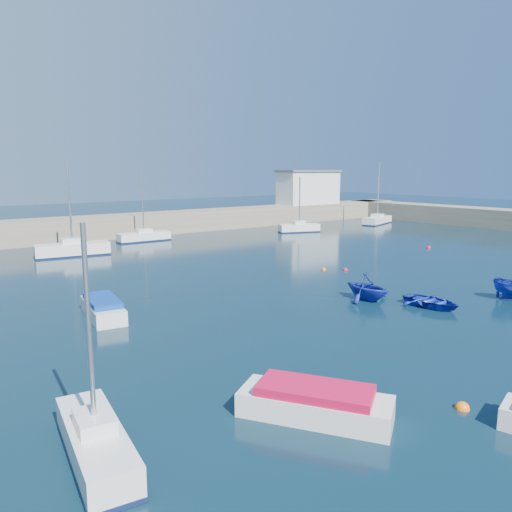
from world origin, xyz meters
TOP-DOWN VIEW (x-y plane):
  - ground at (0.00, 0.00)m, footprint 220.00×220.00m
  - back_wall at (0.00, 46.00)m, footprint 96.00×4.50m
  - right_arm at (44.00, 32.00)m, footprint 4.50×32.00m
  - harbor_office at (30.00, 46.00)m, footprint 10.00×4.00m
  - sailboat_1 at (-20.30, 1.34)m, footprint 2.10×5.14m
  - sailboat_5 at (-10.13, 35.55)m, footprint 6.83×2.81m
  - sailboat_6 at (-0.61, 40.45)m, footprint 5.98×1.83m
  - sailboat_7 at (18.92, 35.92)m, footprint 5.47×3.23m
  - sailboat_8 at (34.84, 36.13)m, footprint 7.21×4.01m
  - motorboat_0 at (-13.76, -0.68)m, footprint 4.12×5.13m
  - motorboat_1 at (-15.12, 14.55)m, footprint 2.26×4.72m
  - dinghy_center at (1.01, 4.72)m, footprint 2.58×3.51m
  - dinghy_left at (-0.74, 8.12)m, footprint 2.83×3.26m
  - buoy_0 at (-9.33, -3.30)m, footprint 0.50×0.50m
  - buoy_1 at (5.16, 15.30)m, footprint 0.43×0.43m
  - buoy_3 at (3.88, 16.47)m, footprint 0.39×0.39m
  - buoy_4 at (20.61, 17.94)m, footprint 0.48×0.48m

SIDE VIEW (x-z plane):
  - ground at x=0.00m, z-range 0.00..0.00m
  - buoy_0 at x=-9.33m, z-range -0.25..0.25m
  - buoy_1 at x=5.16m, z-range -0.21..0.21m
  - buoy_3 at x=3.88m, z-range -0.19..0.19m
  - buoy_4 at x=20.61m, z-range -0.24..0.24m
  - dinghy_center at x=1.01m, z-range 0.00..0.70m
  - motorboat_1 at x=-15.12m, z-range -0.03..1.08m
  - motorboat_0 at x=-13.76m, z-range -0.03..1.08m
  - sailboat_1 at x=-20.30m, z-range -2.81..3.88m
  - sailboat_6 at x=-0.61m, z-range -3.36..4.47m
  - sailboat_7 at x=18.92m, z-range -2.98..4.15m
  - sailboat_8 at x=34.84m, z-range -3.94..5.11m
  - sailboat_5 at x=-10.13m, z-range -3.74..5.08m
  - dinghy_left at x=-0.74m, z-range 0.00..1.69m
  - back_wall at x=0.00m, z-range 0.00..2.60m
  - right_arm at x=44.00m, z-range 0.00..2.60m
  - harbor_office at x=30.00m, z-range 2.60..7.60m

